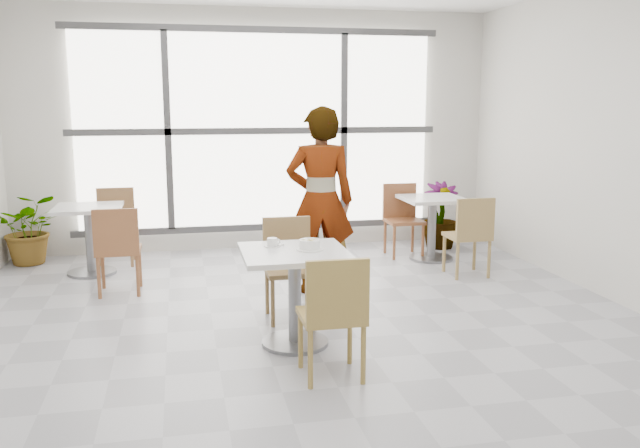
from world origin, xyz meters
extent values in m
plane|color=#9E9EA5|center=(0.00, 0.00, 0.00)|extent=(7.00, 7.00, 0.00)
plane|color=silver|center=(0.00, 3.50, 1.50)|extent=(6.00, 0.00, 6.00)
plane|color=silver|center=(0.00, -3.50, 1.50)|extent=(6.00, 0.00, 6.00)
cube|color=white|center=(0.00, 3.44, 1.50)|extent=(4.40, 0.04, 2.40)
cube|color=#3F3F42|center=(0.00, 3.41, 1.50)|extent=(4.60, 0.05, 0.08)
cube|color=#3F3F42|center=(-1.10, 3.41, 1.50)|extent=(0.08, 0.05, 2.40)
cube|color=#3F3F42|center=(1.10, 3.41, 1.50)|extent=(0.08, 0.05, 2.40)
cube|color=#3F3F42|center=(0.00, 3.41, 0.28)|extent=(4.60, 0.05, 0.08)
cube|color=#3F3F42|center=(0.00, 3.41, 2.72)|extent=(4.60, 0.05, 0.08)
cube|color=silver|center=(-0.14, -0.03, 0.73)|extent=(0.80, 0.80, 0.04)
cylinder|color=slate|center=(-0.14, -0.03, 0.35)|extent=(0.10, 0.10, 0.71)
cylinder|color=slate|center=(-0.14, -0.03, 0.01)|extent=(0.52, 0.52, 0.03)
cube|color=#A58642|center=(0.00, -0.67, 0.43)|extent=(0.42, 0.42, 0.04)
cube|color=#A58642|center=(0.00, -0.86, 0.66)|extent=(0.42, 0.04, 0.42)
cylinder|color=#A58642|center=(0.18, -0.49, 0.21)|extent=(0.04, 0.04, 0.41)
cylinder|color=#A58642|center=(0.18, -0.85, 0.21)|extent=(0.04, 0.04, 0.41)
cylinder|color=#A58642|center=(-0.18, -0.49, 0.21)|extent=(0.04, 0.04, 0.41)
cylinder|color=#A58642|center=(-0.18, -0.85, 0.21)|extent=(0.04, 0.04, 0.41)
cube|color=olive|center=(-0.08, 0.58, 0.43)|extent=(0.42, 0.42, 0.04)
cube|color=olive|center=(-0.08, 0.77, 0.66)|extent=(0.42, 0.04, 0.42)
cylinder|color=olive|center=(-0.26, 0.40, 0.21)|extent=(0.04, 0.04, 0.41)
cylinder|color=olive|center=(-0.26, 0.76, 0.21)|extent=(0.04, 0.04, 0.41)
cylinder|color=olive|center=(0.10, 0.40, 0.21)|extent=(0.04, 0.04, 0.41)
cylinder|color=olive|center=(0.10, 0.76, 0.21)|extent=(0.04, 0.04, 0.41)
cylinder|color=white|center=(-0.02, -0.04, 0.76)|extent=(0.21, 0.21, 0.01)
cylinder|color=white|center=(-0.02, -0.04, 0.80)|extent=(0.16, 0.16, 0.07)
torus|color=white|center=(-0.02, -0.04, 0.83)|extent=(0.16, 0.16, 0.01)
cylinder|color=beige|center=(-0.02, -0.04, 0.80)|extent=(0.14, 0.14, 0.05)
cylinder|color=beige|center=(-0.04, -0.06, 0.83)|extent=(0.03, 0.03, 0.02)
cylinder|color=beige|center=(0.01, -0.02, 0.83)|extent=(0.03, 0.03, 0.01)
cylinder|color=beige|center=(-0.02, -0.08, 0.83)|extent=(0.03, 0.03, 0.02)
cylinder|color=beige|center=(-0.02, -0.04, 0.83)|extent=(0.03, 0.03, 0.01)
cylinder|color=beige|center=(-0.01, -0.04, 0.83)|extent=(0.03, 0.03, 0.02)
cylinder|color=beige|center=(-0.02, -0.08, 0.84)|extent=(0.03, 0.03, 0.02)
cylinder|color=beige|center=(0.00, 0.00, 0.82)|extent=(0.03, 0.03, 0.02)
cylinder|color=beige|center=(-0.07, -0.03, 0.83)|extent=(0.03, 0.03, 0.02)
cylinder|color=#F7E99F|center=(-0.02, -0.04, 0.82)|extent=(0.03, 0.03, 0.02)
cylinder|color=#EEE899|center=(-0.02, -0.04, 0.83)|extent=(0.03, 0.03, 0.02)
cylinder|color=beige|center=(-0.02, -0.04, 0.83)|extent=(0.03, 0.03, 0.02)
cylinder|color=beige|center=(-0.02, -0.04, 0.82)|extent=(0.03, 0.03, 0.01)
cylinder|color=white|center=(-0.29, 0.14, 0.75)|extent=(0.13, 0.13, 0.01)
cylinder|color=white|center=(-0.29, 0.14, 0.79)|extent=(0.08, 0.08, 0.06)
torus|color=white|center=(-0.25, 0.14, 0.79)|extent=(0.05, 0.01, 0.05)
cylinder|color=black|center=(-0.29, 0.14, 0.81)|extent=(0.07, 0.07, 0.00)
cube|color=#BCBDC0|center=(-0.24, 0.12, 0.76)|extent=(0.09, 0.05, 0.00)
sphere|color=#BCBDC0|center=(-0.20, 0.14, 0.76)|extent=(0.02, 0.02, 0.02)
imported|color=black|center=(0.35, 1.36, 0.91)|extent=(0.71, 0.52, 1.82)
cube|color=silver|center=(-1.96, 2.54, 0.73)|extent=(0.70, 0.70, 0.04)
cylinder|color=slate|center=(-1.96, 2.54, 0.35)|extent=(0.10, 0.10, 0.71)
cylinder|color=slate|center=(-1.96, 2.54, 0.01)|extent=(0.52, 0.52, 0.03)
cube|color=silver|center=(1.94, 2.41, 0.73)|extent=(0.70, 0.70, 0.04)
cylinder|color=slate|center=(1.94, 2.41, 0.35)|extent=(0.10, 0.10, 0.71)
cylinder|color=slate|center=(1.94, 2.41, 0.01)|extent=(0.52, 0.52, 0.03)
cube|color=brown|center=(-1.59, 1.72, 0.43)|extent=(0.42, 0.42, 0.04)
cube|color=brown|center=(-1.59, 1.53, 0.66)|extent=(0.42, 0.04, 0.42)
cylinder|color=brown|center=(-1.41, 1.90, 0.21)|extent=(0.04, 0.04, 0.41)
cylinder|color=brown|center=(-1.41, 1.54, 0.21)|extent=(0.04, 0.04, 0.41)
cylinder|color=brown|center=(-1.77, 1.90, 0.21)|extent=(0.04, 0.04, 0.41)
cylinder|color=brown|center=(-1.77, 1.54, 0.21)|extent=(0.04, 0.04, 0.41)
cube|color=brown|center=(-1.73, 2.94, 0.43)|extent=(0.42, 0.42, 0.04)
cube|color=brown|center=(-1.73, 3.13, 0.66)|extent=(0.42, 0.04, 0.42)
cylinder|color=brown|center=(-1.91, 2.76, 0.21)|extent=(0.04, 0.04, 0.41)
cylinder|color=brown|center=(-1.91, 3.12, 0.21)|extent=(0.04, 0.04, 0.41)
cylinder|color=brown|center=(-1.55, 2.76, 0.21)|extent=(0.04, 0.04, 0.41)
cylinder|color=brown|center=(-1.55, 3.12, 0.21)|extent=(0.04, 0.04, 0.41)
cube|color=#9F804A|center=(2.04, 1.64, 0.43)|extent=(0.42, 0.42, 0.04)
cube|color=#9F804A|center=(2.04, 1.45, 0.66)|extent=(0.42, 0.04, 0.42)
cylinder|color=#9F804A|center=(2.22, 1.82, 0.21)|extent=(0.04, 0.04, 0.41)
cylinder|color=#9F804A|center=(2.22, 1.46, 0.21)|extent=(0.04, 0.04, 0.41)
cylinder|color=#9F804A|center=(1.86, 1.82, 0.21)|extent=(0.04, 0.04, 0.41)
cylinder|color=#9F804A|center=(1.86, 1.46, 0.21)|extent=(0.04, 0.04, 0.41)
cube|color=brown|center=(1.67, 2.64, 0.43)|extent=(0.42, 0.42, 0.04)
cube|color=brown|center=(1.67, 2.83, 0.66)|extent=(0.42, 0.04, 0.42)
cylinder|color=brown|center=(1.49, 2.46, 0.21)|extent=(0.04, 0.04, 0.41)
cylinder|color=brown|center=(1.49, 2.82, 0.21)|extent=(0.04, 0.04, 0.41)
cylinder|color=brown|center=(1.85, 2.46, 0.21)|extent=(0.04, 0.04, 0.41)
cylinder|color=brown|center=(1.85, 2.82, 0.21)|extent=(0.04, 0.04, 0.41)
imported|color=#497938|center=(-2.70, 3.18, 0.41)|extent=(0.80, 0.71, 0.83)
imported|color=#56803D|center=(2.28, 2.99, 0.42)|extent=(0.49, 0.49, 0.85)
camera|label=1|loc=(-0.97, -4.88, 1.88)|focal=37.16mm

